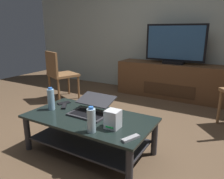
{
  "coord_description": "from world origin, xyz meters",
  "views": [
    {
      "loc": [
        1.22,
        -1.74,
        1.2
      ],
      "look_at": [
        0.02,
        0.32,
        0.53
      ],
      "focal_mm": 34.33,
      "sensor_mm": 36.0,
      "label": 1
    }
  ],
  "objects_px": {
    "laptop": "(91,108)",
    "water_bottle_far": "(51,99)",
    "side_chair": "(59,72)",
    "tv_remote": "(131,138)",
    "media_cabinet": "(172,81)",
    "cell_phone": "(64,103)",
    "coffee_table": "(89,128)",
    "soundbar_remote": "(64,106)",
    "water_bottle_near": "(91,120)",
    "television": "(175,45)",
    "router_box": "(113,119)"
  },
  "relations": [
    {
      "from": "coffee_table",
      "to": "side_chair",
      "type": "xyz_separation_m",
      "value": [
        -1.48,
        1.14,
        0.22
      ]
    },
    {
      "from": "media_cabinet",
      "to": "laptop",
      "type": "relative_size",
      "value": 5.19
    },
    {
      "from": "router_box",
      "to": "tv_remote",
      "type": "distance_m",
      "value": 0.26
    },
    {
      "from": "tv_remote",
      "to": "soundbar_remote",
      "type": "relative_size",
      "value": 1.0
    },
    {
      "from": "side_chair",
      "to": "tv_remote",
      "type": "height_order",
      "value": "side_chair"
    },
    {
      "from": "water_bottle_far",
      "to": "cell_phone",
      "type": "height_order",
      "value": "water_bottle_far"
    },
    {
      "from": "television",
      "to": "water_bottle_far",
      "type": "relative_size",
      "value": 4.28
    },
    {
      "from": "water_bottle_far",
      "to": "water_bottle_near",
      "type": "bearing_deg",
      "value": -17.54
    },
    {
      "from": "laptop",
      "to": "water_bottle_far",
      "type": "bearing_deg",
      "value": -165.29
    },
    {
      "from": "soundbar_remote",
      "to": "laptop",
      "type": "bearing_deg",
      "value": -37.23
    },
    {
      "from": "coffee_table",
      "to": "television",
      "type": "distance_m",
      "value": 2.36
    },
    {
      "from": "cell_phone",
      "to": "tv_remote",
      "type": "bearing_deg",
      "value": 3.62
    },
    {
      "from": "coffee_table",
      "to": "side_chair",
      "type": "relative_size",
      "value": 1.48
    },
    {
      "from": "water_bottle_far",
      "to": "soundbar_remote",
      "type": "bearing_deg",
      "value": 61.95
    },
    {
      "from": "media_cabinet",
      "to": "cell_phone",
      "type": "bearing_deg",
      "value": -108.22
    },
    {
      "from": "water_bottle_near",
      "to": "water_bottle_far",
      "type": "bearing_deg",
      "value": 162.46
    },
    {
      "from": "television",
      "to": "media_cabinet",
      "type": "bearing_deg",
      "value": 90.0
    },
    {
      "from": "cell_phone",
      "to": "router_box",
      "type": "bearing_deg",
      "value": 5.43
    },
    {
      "from": "coffee_table",
      "to": "laptop",
      "type": "bearing_deg",
      "value": 108.26
    },
    {
      "from": "side_chair",
      "to": "soundbar_remote",
      "type": "xyz_separation_m",
      "value": [
        1.08,
        -1.06,
        -0.09
      ]
    },
    {
      "from": "coffee_table",
      "to": "water_bottle_far",
      "type": "xyz_separation_m",
      "value": [
        -0.46,
        -0.04,
        0.23
      ]
    },
    {
      "from": "tv_remote",
      "to": "soundbar_remote",
      "type": "distance_m",
      "value": 0.98
    },
    {
      "from": "soundbar_remote",
      "to": "router_box",
      "type": "bearing_deg",
      "value": -50.12
    },
    {
      "from": "media_cabinet",
      "to": "coffee_table",
      "type": "bearing_deg",
      "value": -95.27
    },
    {
      "from": "side_chair",
      "to": "router_box",
      "type": "height_order",
      "value": "side_chair"
    },
    {
      "from": "television",
      "to": "side_chair",
      "type": "bearing_deg",
      "value": -146.75
    },
    {
      "from": "media_cabinet",
      "to": "water_bottle_far",
      "type": "height_order",
      "value": "water_bottle_far"
    },
    {
      "from": "water_bottle_near",
      "to": "cell_phone",
      "type": "distance_m",
      "value": 0.81
    },
    {
      "from": "tv_remote",
      "to": "coffee_table",
      "type": "bearing_deg",
      "value": -177.61
    },
    {
      "from": "laptop",
      "to": "tv_remote",
      "type": "distance_m",
      "value": 0.64
    },
    {
      "from": "side_chair",
      "to": "cell_phone",
      "type": "relative_size",
      "value": 6.05
    },
    {
      "from": "cell_phone",
      "to": "tv_remote",
      "type": "relative_size",
      "value": 0.88
    },
    {
      "from": "tv_remote",
      "to": "laptop",
      "type": "bearing_deg",
      "value": 176.65
    },
    {
      "from": "television",
      "to": "tv_remote",
      "type": "bearing_deg",
      "value": -82.19
    },
    {
      "from": "media_cabinet",
      "to": "water_bottle_far",
      "type": "xyz_separation_m",
      "value": [
        -0.67,
        -2.31,
        0.19
      ]
    },
    {
      "from": "television",
      "to": "soundbar_remote",
      "type": "bearing_deg",
      "value": -105.64
    },
    {
      "from": "cell_phone",
      "to": "tv_remote",
      "type": "distance_m",
      "value": 1.09
    },
    {
      "from": "router_box",
      "to": "water_bottle_near",
      "type": "relative_size",
      "value": 0.73
    },
    {
      "from": "media_cabinet",
      "to": "tv_remote",
      "type": "bearing_deg",
      "value": -82.25
    },
    {
      "from": "coffee_table",
      "to": "side_chair",
      "type": "distance_m",
      "value": 1.88
    },
    {
      "from": "router_box",
      "to": "soundbar_remote",
      "type": "bearing_deg",
      "value": 166.16
    },
    {
      "from": "media_cabinet",
      "to": "cell_phone",
      "type": "distance_m",
      "value": 2.21
    },
    {
      "from": "water_bottle_near",
      "to": "soundbar_remote",
      "type": "height_order",
      "value": "water_bottle_near"
    },
    {
      "from": "media_cabinet",
      "to": "side_chair",
      "type": "relative_size",
      "value": 2.36
    },
    {
      "from": "television",
      "to": "soundbar_remote",
      "type": "relative_size",
      "value": 6.43
    },
    {
      "from": "coffee_table",
      "to": "television",
      "type": "relative_size",
      "value": 1.21
    },
    {
      "from": "water_bottle_far",
      "to": "cell_phone",
      "type": "distance_m",
      "value": 0.24
    },
    {
      "from": "television",
      "to": "cell_phone",
      "type": "relative_size",
      "value": 7.35
    },
    {
      "from": "television",
      "to": "water_bottle_near",
      "type": "height_order",
      "value": "television"
    },
    {
      "from": "water_bottle_near",
      "to": "soundbar_remote",
      "type": "relative_size",
      "value": 1.38
    }
  ]
}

